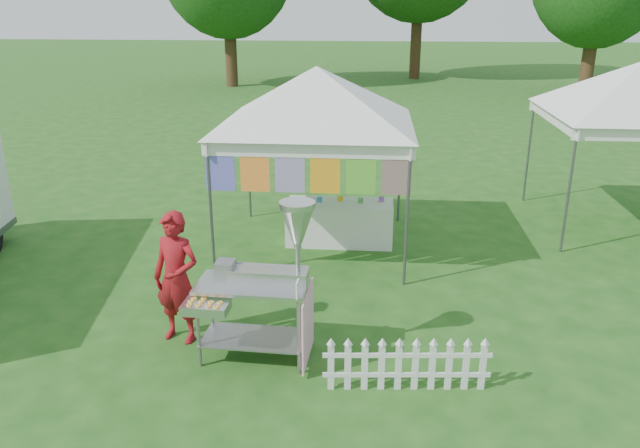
{
  "coord_description": "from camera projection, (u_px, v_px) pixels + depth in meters",
  "views": [
    {
      "loc": [
        0.91,
        -6.36,
        3.96
      ],
      "look_at": [
        0.22,
        1.56,
        1.1
      ],
      "focal_mm": 35.0,
      "sensor_mm": 36.0,
      "label": 1
    }
  ],
  "objects": [
    {
      "name": "picket_fence",
      "position": [
        407.0,
        366.0,
        6.64
      ],
      "size": [
        1.8,
        0.18,
        0.56
      ],
      "rotation": [
        0.0,
        0.0,
        0.09
      ],
      "color": "silver",
      "rests_on": "ground"
    },
    {
      "name": "display_table",
      "position": [
        340.0,
        223.0,
        10.69
      ],
      "size": [
        1.8,
        0.7,
        0.73
      ],
      "primitive_type": "cube",
      "color": "white",
      "rests_on": "ground"
    },
    {
      "name": "vendor",
      "position": [
        177.0,
        278.0,
        7.47
      ],
      "size": [
        0.68,
        0.54,
        1.65
      ],
      "primitive_type": "imported",
      "rotation": [
        0.0,
        0.0,
        -0.27
      ],
      "color": "maroon",
      "rests_on": "ground"
    },
    {
      "name": "donut_cart",
      "position": [
        269.0,
        270.0,
        6.92
      ],
      "size": [
        1.42,
        0.9,
        1.93
      ],
      "rotation": [
        0.0,
        0.0,
        -0.05
      ],
      "color": "gray",
      "rests_on": "ground"
    },
    {
      "name": "ground",
      "position": [
        290.0,
        355.0,
        7.38
      ],
      "size": [
        120.0,
        120.0,
        0.0
      ],
      "primitive_type": "plane",
      "color": "#1C4E16",
      "rests_on": "ground"
    },
    {
      "name": "canopy_main",
      "position": [
        316.0,
        67.0,
        9.64
      ],
      "size": [
        4.24,
        4.24,
        3.45
      ],
      "color": "#59595E",
      "rests_on": "ground"
    }
  ]
}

